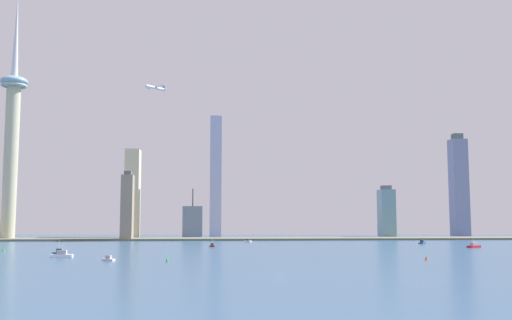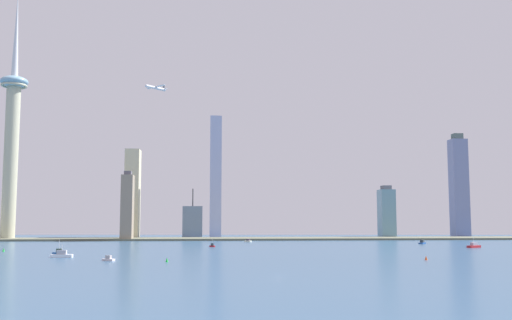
% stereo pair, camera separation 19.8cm
% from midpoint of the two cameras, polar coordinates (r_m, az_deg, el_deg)
% --- Properties ---
extents(ground_plane, '(6000.00, 6000.00, 0.00)m').
position_cam_midpoint_polar(ground_plane, '(273.44, 2.27, -11.31)').
color(ground_plane, '#2F5070').
extents(waterfront_pier, '(991.37, 72.87, 2.42)m').
position_cam_midpoint_polar(waterfront_pier, '(759.58, -2.40, -7.75)').
color(waterfront_pier, '#5F624F').
rests_on(waterfront_pier, ground).
extents(observation_tower, '(35.37, 35.37, 329.55)m').
position_cam_midpoint_polar(observation_tower, '(819.45, -22.87, 2.75)').
color(observation_tower, '#B5B396').
rests_on(observation_tower, ground).
extents(skyscraper_0, '(16.25, 20.27, 173.80)m').
position_cam_midpoint_polar(skyscraper_0, '(828.28, -3.99, -1.66)').
color(skyscraper_0, '#A1ACD4').
rests_on(skyscraper_0, ground).
extents(skyscraper_1, '(27.32, 21.35, 69.19)m').
position_cam_midpoint_polar(skyscraper_1, '(817.07, -6.26, -6.11)').
color(skyscraper_1, slate).
rests_on(skyscraper_1, ground).
extents(skyscraper_2, '(14.38, 21.43, 86.55)m').
position_cam_midpoint_polar(skyscraper_2, '(743.74, -12.54, -4.53)').
color(skyscraper_2, gray).
rests_on(skyscraper_2, ground).
extents(skyscraper_3, '(20.32, 24.47, 74.42)m').
position_cam_midpoint_polar(skyscraper_3, '(847.70, 12.74, -5.11)').
color(skyscraper_3, '#6491A5').
rests_on(skyscraper_3, ground).
extents(skyscraper_4, '(23.86, 22.06, 158.87)m').
position_cam_midpoint_polar(skyscraper_4, '(945.07, 19.35, -2.49)').
color(skyscraper_4, '#717AA5').
rests_on(skyscraper_4, ground).
extents(skyscraper_6, '(19.43, 27.50, 122.12)m').
position_cam_midpoint_polar(skyscraper_6, '(811.87, -12.06, -3.28)').
color(skyscraper_6, beige).
rests_on(skyscraper_6, ground).
extents(boat_0, '(8.65, 9.33, 3.78)m').
position_cam_midpoint_polar(boat_0, '(679.72, -0.77, -7.96)').
color(boat_0, white).
rests_on(boat_0, ground).
extents(boat_1, '(14.68, 4.98, 8.84)m').
position_cam_midpoint_polar(boat_1, '(424.75, -18.56, -8.84)').
color(boat_1, white).
rests_on(boat_1, ground).
extents(boat_3, '(15.74, 12.36, 10.07)m').
position_cam_midpoint_polar(boat_3, '(579.46, 20.65, -7.90)').
color(boat_3, red).
rests_on(boat_3, ground).
extents(boat_4, '(9.89, 3.55, 11.01)m').
position_cam_midpoint_polar(boat_4, '(466.99, -18.80, -8.57)').
color(boat_4, navy).
rests_on(boat_4, ground).
extents(boat_5, '(5.48, 5.55, 7.51)m').
position_cam_midpoint_polar(boat_5, '(559.49, -4.31, -8.40)').
color(boat_5, '#AF1B23').
rests_on(boat_5, ground).
extents(boat_6, '(11.73, 13.65, 4.25)m').
position_cam_midpoint_polar(boat_6, '(655.69, 16.05, -7.80)').
color(boat_6, '#1D478F').
rests_on(boat_6, ground).
extents(boat_7, '(8.84, 7.22, 3.53)m').
position_cam_midpoint_polar(boat_7, '(381.36, -14.30, -9.41)').
color(boat_7, white).
rests_on(boat_7, ground).
extents(channel_buoy_0, '(1.93, 1.93, 2.70)m').
position_cam_midpoint_polar(channel_buoy_0, '(519.69, -23.58, -8.11)').
color(channel_buoy_0, green).
rests_on(channel_buoy_0, ground).
extents(channel_buoy_1, '(1.79, 1.79, 2.62)m').
position_cam_midpoint_polar(channel_buoy_1, '(364.85, -8.75, -9.68)').
color(channel_buoy_1, green).
rests_on(channel_buoy_1, ground).
extents(channel_buoy_2, '(1.85, 1.85, 2.71)m').
position_cam_midpoint_polar(channel_buoy_2, '(393.33, 16.41, -9.22)').
color(channel_buoy_2, '#E54C19').
rests_on(channel_buoy_2, ground).
extents(airplane, '(27.76, 27.79, 8.60)m').
position_cam_midpoint_polar(airplane, '(763.08, -9.86, 7.03)').
color(airplane, silver).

